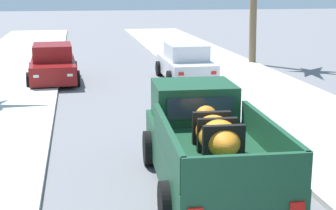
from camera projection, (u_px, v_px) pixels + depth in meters
sidewalk_right at (284, 106)px, 16.28m from camera, size 4.64×60.00×0.12m
curb_left at (5, 119)px, 14.76m from camera, size 0.16×60.00×0.10m
curb_right at (257, 107)px, 16.12m from camera, size 0.16×60.00×0.10m
pickup_truck at (206, 146)px, 9.76m from camera, size 2.38×5.29×1.80m
car_left_near at (53, 64)px, 20.64m from camera, size 2.15×4.31×1.54m
car_left_mid at (186, 63)px, 20.90m from camera, size 2.04×4.27×1.54m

